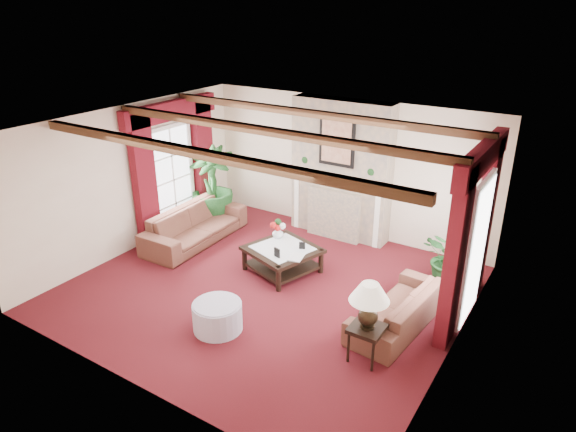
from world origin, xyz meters
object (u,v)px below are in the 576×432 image
Objects in this scene: sofa_right at (399,302)px; coffee_table at (283,260)px; potted_palm at (213,202)px; ottoman at (218,316)px; side_table at (366,343)px; sofa_left at (195,220)px.

coffee_table is at bearing -94.97° from sofa_right.
ottoman is at bearing -49.20° from potted_palm.
coffee_table is at bearing 94.19° from ottoman.
sofa_right is at bearing -17.29° from potted_palm.
side_table is 0.71× the size of ottoman.
sofa_right is 2.62m from ottoman.
sofa_left is at bearing 160.67° from side_table.
sofa_right is 4.93m from potted_palm.
sofa_left is 4.42m from sofa_right.
side_table is at bearing -27.81° from potted_palm.
side_table is at bearing -14.76° from coffee_table.
ottoman is at bearing -165.90° from side_table.
side_table is 2.14m from ottoman.
sofa_right reaches higher than coffee_table.
potted_palm is at bearing 152.19° from side_table.
potted_palm is 1.70× the size of coffee_table.
sofa_right is 2.76× the size of ottoman.
sofa_left is at bearing -91.25° from sofa_right.
side_table reaches higher than coffee_table.
sofa_left is 2.11× the size of coffee_table.
ottoman is (0.14, -1.93, -0.01)m from coffee_table.
sofa_left is 2.11m from coffee_table.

